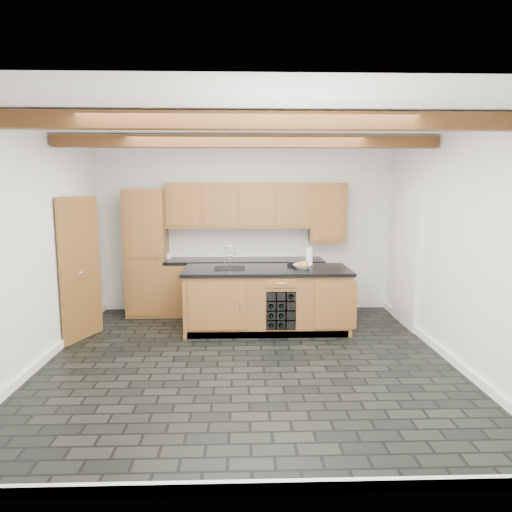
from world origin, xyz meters
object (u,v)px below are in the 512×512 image
at_px(island, 267,299).
at_px(fruit_bowl, 303,266).
at_px(kitchen_scale, 293,264).
at_px(paper_towel, 309,256).

bearing_deg(island, fruit_bowl, -0.72).
height_order(island, kitchen_scale, kitchen_scale).
bearing_deg(fruit_bowl, island, 179.28).
relative_size(island, paper_towel, 9.10).
xyz_separation_m(fruit_bowl, paper_towel, (0.14, 0.30, 0.10)).
bearing_deg(kitchen_scale, island, -143.16).
bearing_deg(paper_towel, fruit_bowl, -114.50).
xyz_separation_m(kitchen_scale, fruit_bowl, (0.12, -0.23, 0.01)).
relative_size(island, kitchen_scale, 13.34).
relative_size(island, fruit_bowl, 8.94).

